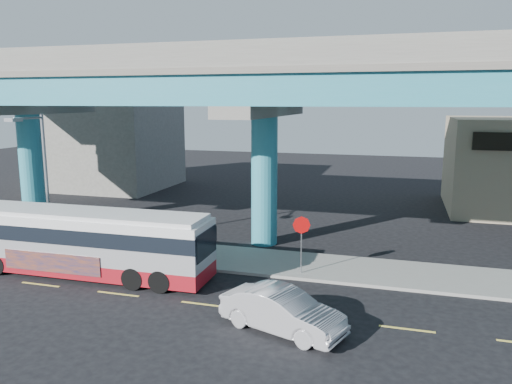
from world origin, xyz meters
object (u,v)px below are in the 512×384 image
(street_lamp, at_px, (38,164))
(stop_sign, at_px, (301,232))
(sedan, at_px, (282,311))
(transit_bus, at_px, (87,240))

(street_lamp, distance_m, stop_sign, 14.23)
(sedan, height_order, street_lamp, street_lamp)
(sedan, relative_size, street_lamp, 0.67)
(sedan, height_order, stop_sign, stop_sign)
(transit_bus, distance_m, street_lamp, 5.62)
(sedan, relative_size, stop_sign, 1.79)
(sedan, bearing_deg, stop_sign, 24.30)
(transit_bus, height_order, sedan, transit_bus)
(street_lamp, relative_size, stop_sign, 2.69)
(transit_bus, bearing_deg, sedan, -17.95)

